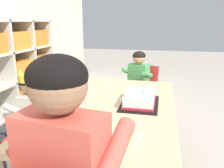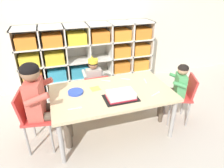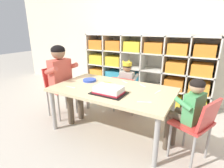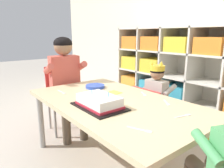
{
  "view_description": "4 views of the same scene",
  "coord_description": "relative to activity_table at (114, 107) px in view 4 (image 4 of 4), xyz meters",
  "views": [
    {
      "loc": [
        -1.5,
        -0.31,
        1.14
      ],
      "look_at": [
        0.02,
        0.02,
        0.71
      ],
      "focal_mm": 37.14,
      "sensor_mm": 36.0,
      "label": 1
    },
    {
      "loc": [
        -0.63,
        -1.96,
        1.75
      ],
      "look_at": [
        0.0,
        0.0,
        0.67
      ],
      "focal_mm": 31.74,
      "sensor_mm": 36.0,
      "label": 2
    },
    {
      "loc": [
        0.98,
        -1.74,
        1.27
      ],
      "look_at": [
        -0.01,
        -0.0,
        0.62
      ],
      "focal_mm": 28.09,
      "sensor_mm": 36.0,
      "label": 3
    },
    {
      "loc": [
        1.18,
        -0.95,
        1.06
      ],
      "look_at": [
        -0.0,
        -0.02,
        0.7
      ],
      "focal_mm": 33.22,
      "sensor_mm": 36.0,
      "label": 4
    }
  ],
  "objects": [
    {
      "name": "ground",
      "position": [
        0.0,
        0.0,
        -0.52
      ],
      "size": [
        16.0,
        16.0,
        0.0
      ],
      "primitive_type": "plane",
      "color": "#BCB2A3"
    },
    {
      "name": "classroom_back_wall",
      "position": [
        0.0,
        1.44,
        0.88
      ],
      "size": [
        6.67,
        0.1,
        2.79
      ],
      "primitive_type": "cube",
      "color": "beige",
      "rests_on": "ground"
    },
    {
      "name": "storage_cubby_shelf",
      "position": [
        -0.04,
        1.19,
        0.02
      ],
      "size": [
        2.23,
        0.39,
        1.15
      ],
      "color": "silver",
      "rests_on": "ground"
    },
    {
      "name": "activity_table",
      "position": [
        0.0,
        0.0,
        0.0
      ],
      "size": [
        1.44,
        0.83,
        0.57
      ],
      "color": "#D1B789",
      "rests_on": "ground"
    },
    {
      "name": "classroom_chair_blue",
      "position": [
        -0.08,
        0.54,
        -0.17
      ],
      "size": [
        0.38,
        0.32,
        0.57
      ],
      "rotation": [
        0.0,
        0.0,
        3.17
      ],
      "color": "red",
      "rests_on": "ground"
    },
    {
      "name": "child_with_crown",
      "position": [
        -0.09,
        0.64,
        -0.02
      ],
      "size": [
        0.3,
        0.31,
        0.81
      ],
      "rotation": [
        0.0,
        0.0,
        3.17
      ],
      "color": "#B2ADA3",
      "rests_on": "ground"
    },
    {
      "name": "classroom_chair_adult_side",
      "position": [
        -0.91,
        0.0,
        -0.07
      ],
      "size": [
        0.39,
        0.42,
        0.72
      ],
      "rotation": [
        0.0,
        0.0,
        1.41
      ],
      "color": "red",
      "rests_on": "ground"
    },
    {
      "name": "adult_helper_seated",
      "position": [
        -0.8,
        -0.01,
        0.13
      ],
      "size": [
        0.45,
        0.44,
        1.04
      ],
      "rotation": [
        0.0,
        0.0,
        1.41
      ],
      "color": "#D15647",
      "rests_on": "ground"
    },
    {
      "name": "birthday_cake_on_tray",
      "position": [
        0.05,
        -0.17,
        0.09
      ],
      "size": [
        0.38,
        0.26,
        0.12
      ],
      "color": "black",
      "rests_on": "activity_table"
    },
    {
      "name": "paper_plate_stack",
      "position": [
        -0.42,
        0.1,
        0.06
      ],
      "size": [
        0.18,
        0.18,
        0.03
      ],
      "primitive_type": "cylinder",
      "color": "blue",
      "rests_on": "activity_table"
    },
    {
      "name": "paper_napkin_square",
      "position": [
        -0.17,
        0.13,
        0.05
      ],
      "size": [
        0.13,
        0.13,
        0.0
      ],
      "primitive_type": "cube",
      "rotation": [
        0.0,
        0.0,
        0.1
      ],
      "color": "#F4DB4C",
      "rests_on": "activity_table"
    },
    {
      "name": "fork_near_cake_tray",
      "position": [
        0.48,
        -0.2,
        0.05
      ],
      "size": [
        0.14,
        0.07,
        0.0
      ],
      "rotation": [
        0.0,
        0.0,
        3.55
      ],
      "color": "white",
      "rests_on": "activity_table"
    },
    {
      "name": "fork_by_napkin",
      "position": [
        0.51,
        0.14,
        0.05
      ],
      "size": [
        0.04,
        0.12,
        0.0
      ],
      "rotation": [
        0.0,
        0.0,
        4.5
      ],
      "color": "white",
      "rests_on": "activity_table"
    },
    {
      "name": "fork_at_table_front_edge",
      "position": [
        0.02,
        0.3,
        0.05
      ],
      "size": [
        0.12,
        0.08,
        0.0
      ],
      "rotation": [
        0.0,
        0.0,
        2.61
      ],
      "color": "white",
      "rests_on": "activity_table"
    },
    {
      "name": "fork_scattered_mid_table",
      "position": [
        -0.46,
        -0.22,
        0.05
      ],
      "size": [
        0.15,
        0.02,
        0.0
      ],
      "rotation": [
        0.0,
        0.0,
        3.12
      ],
      "color": "white",
      "rests_on": "activity_table"
    },
    {
      "name": "fork_near_child_seat",
      "position": [
        0.29,
        0.27,
        0.05
      ],
      "size": [
        0.11,
        0.09,
        0.0
      ],
      "rotation": [
        0.0,
        0.0,
        2.51
      ],
      "color": "white",
      "rests_on": "activity_table"
    }
  ]
}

